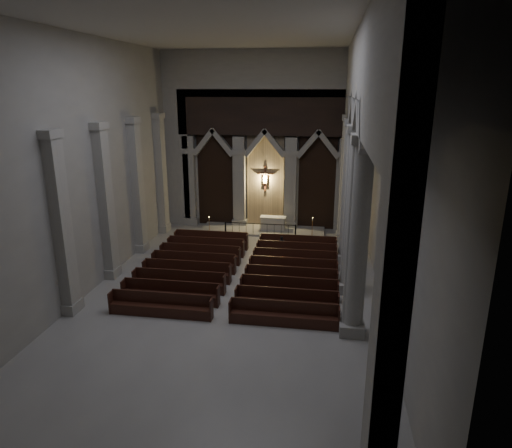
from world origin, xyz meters
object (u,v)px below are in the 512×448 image
(candle_stand_left, at_px, (209,230))
(worshipper, at_px, (282,245))
(altar_rail, at_px, (260,228))
(pews, at_px, (240,273))
(altar, at_px, (273,223))
(candle_stand_right, at_px, (312,232))

(candle_stand_left, relative_size, worshipper, 1.16)
(candle_stand_left, height_order, worshipper, candle_stand_left)
(altar_rail, distance_m, pews, 7.08)
(altar_rail, relative_size, worshipper, 4.48)
(candle_stand_left, distance_m, pews, 7.83)
(altar_rail, xyz_separation_m, pews, (-0.00, -7.08, -0.29))
(candle_stand_left, bearing_deg, worshipper, -29.19)
(altar, xyz_separation_m, candle_stand_left, (-4.18, -1.40, -0.26))
(candle_stand_left, bearing_deg, altar_rail, 1.01)
(candle_stand_right, distance_m, worshipper, 3.77)
(candle_stand_right, bearing_deg, pews, -114.80)
(altar, distance_m, worshipper, 4.45)
(candle_stand_left, xyz_separation_m, candle_stand_right, (6.92, 0.44, 0.04))
(altar, bearing_deg, worshipper, -76.37)
(altar, relative_size, candle_stand_right, 1.27)
(candle_stand_left, relative_size, pews, 0.12)
(altar_rail, xyz_separation_m, candle_stand_right, (3.44, 0.38, -0.25))
(candle_stand_right, height_order, worshipper, candle_stand_right)
(altar_rail, bearing_deg, altar, 62.31)
(worshipper, bearing_deg, pews, -118.38)
(candle_stand_right, relative_size, pews, 0.14)
(candle_stand_right, bearing_deg, candle_stand_left, -176.37)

